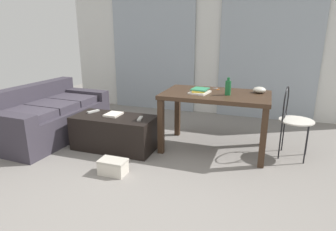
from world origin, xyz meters
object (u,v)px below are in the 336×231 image
(book_stack, at_px, (199,91))
(tv_remote_primary, at_px, (140,118))
(coffee_table, at_px, (115,133))
(scissors, at_px, (217,89))
(craft_table, at_px, (216,101))
(tv_remote_secondary, at_px, (93,111))
(magazine, at_px, (113,114))
(wire_chair, at_px, (291,114))
(bowl, at_px, (259,90))
(shoebox, at_px, (113,167))
(bottle_near, at_px, (228,88))
(couch, at_px, (48,117))

(book_stack, xyz_separation_m, tv_remote_primary, (-0.66, -0.34, -0.33))
(coffee_table, bearing_deg, scissors, 28.77)
(book_stack, bearing_deg, craft_table, 20.42)
(book_stack, relative_size, tv_remote_secondary, 1.67)
(craft_table, height_order, magazine, craft_table)
(wire_chair, xyz_separation_m, scissors, (-0.93, 0.16, 0.21))
(bowl, bearing_deg, tv_remote_primary, -156.41)
(shoebox, bearing_deg, coffee_table, 117.30)
(craft_table, relative_size, bowl, 8.37)
(craft_table, distance_m, bowl, 0.56)
(craft_table, xyz_separation_m, bottle_near, (0.15, -0.07, 0.19))
(wire_chair, xyz_separation_m, tv_remote_primary, (-1.76, -0.50, -0.09))
(tv_remote_primary, bearing_deg, bottle_near, 6.77)
(craft_table, xyz_separation_m, wire_chair, (0.90, 0.08, -0.10))
(coffee_table, height_order, tv_remote_secondary, tv_remote_secondary)
(couch, bearing_deg, bottle_near, 5.52)
(scissors, height_order, tv_remote_secondary, scissors)
(wire_chair, height_order, tv_remote_secondary, wire_chair)
(tv_remote_primary, distance_m, magazine, 0.40)
(wire_chair, relative_size, magazine, 3.81)
(coffee_table, distance_m, wire_chair, 2.21)
(coffee_table, bearing_deg, wire_chair, 13.12)
(coffee_table, distance_m, shoebox, 0.72)
(couch, distance_m, shoebox, 1.65)
(shoebox, bearing_deg, magazine, 117.64)
(couch, relative_size, bowl, 11.09)
(tv_remote_secondary, xyz_separation_m, magazine, (0.33, -0.04, 0.00))
(bowl, relative_size, scissors, 1.40)
(scissors, xyz_separation_m, tv_remote_secondary, (-1.56, -0.57, -0.30))
(craft_table, height_order, shoebox, craft_table)
(book_stack, relative_size, tv_remote_primary, 1.75)
(bottle_near, distance_m, magazine, 1.49)
(bowl, xyz_separation_m, magazine, (-1.77, -0.55, -0.33))
(tv_remote_primary, height_order, tv_remote_secondary, tv_remote_secondary)
(wire_chair, bearing_deg, book_stack, -171.83)
(couch, xyz_separation_m, craft_table, (2.37, 0.31, 0.35))
(couch, relative_size, book_stack, 6.01)
(magazine, bearing_deg, bowl, 17.84)
(shoebox, bearing_deg, tv_remote_primary, 85.94)
(coffee_table, height_order, tv_remote_primary, tv_remote_primary)
(coffee_table, relative_size, craft_table, 0.80)
(coffee_table, height_order, scissors, scissors)
(bowl, relative_size, magazine, 0.69)
(scissors, relative_size, tv_remote_primary, 0.68)
(craft_table, relative_size, bottle_near, 6.16)
(wire_chair, height_order, magazine, wire_chair)
(couch, distance_m, scissors, 2.45)
(wire_chair, distance_m, bottle_near, 0.82)
(coffee_table, xyz_separation_m, tv_remote_secondary, (-0.36, 0.09, 0.23))
(craft_table, bearing_deg, coffee_table, -161.50)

